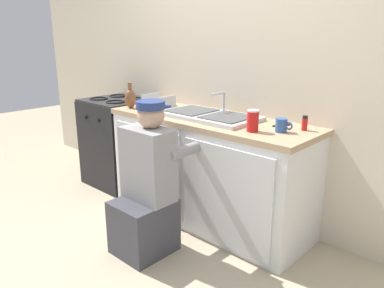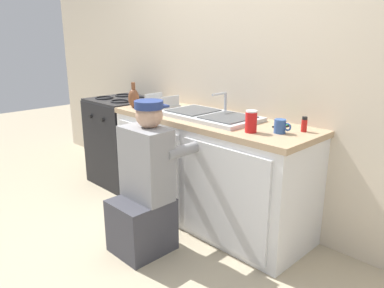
{
  "view_description": "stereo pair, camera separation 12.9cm",
  "coord_description": "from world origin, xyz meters",
  "px_view_note": "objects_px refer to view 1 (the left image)",
  "views": [
    {
      "loc": [
        1.9,
        -1.95,
        1.54
      ],
      "look_at": [
        0.0,
        0.1,
        0.72
      ],
      "focal_mm": 35.0,
      "sensor_mm": 36.0,
      "label": 1
    },
    {
      "loc": [
        2.0,
        -1.86,
        1.54
      ],
      "look_at": [
        0.0,
        0.1,
        0.72
      ],
      "focal_mm": 35.0,
      "sensor_mm": 36.0,
      "label": 2
    }
  ],
  "objects_px": {
    "spice_bottle_red": "(305,123)",
    "cell_phone": "(282,125)",
    "vase_decorative": "(130,98)",
    "dish_rack_tray": "(159,104)",
    "soda_cup_red": "(253,121)",
    "stove_range": "(119,141)",
    "coffee_mug": "(282,125)",
    "sink_double_basin": "(209,115)",
    "plumber_person": "(147,191)"
  },
  "relations": [
    {
      "from": "plumber_person",
      "to": "soda_cup_red",
      "type": "bearing_deg",
      "value": 45.1
    },
    {
      "from": "coffee_mug",
      "to": "soda_cup_red",
      "type": "bearing_deg",
      "value": -141.46
    },
    {
      "from": "plumber_person",
      "to": "spice_bottle_red",
      "type": "height_order",
      "value": "plumber_person"
    },
    {
      "from": "soda_cup_red",
      "to": "cell_phone",
      "type": "bearing_deg",
      "value": 77.98
    },
    {
      "from": "plumber_person",
      "to": "soda_cup_red",
      "type": "xyz_separation_m",
      "value": [
        0.52,
        0.52,
        0.51
      ]
    },
    {
      "from": "soda_cup_red",
      "to": "vase_decorative",
      "type": "distance_m",
      "value": 1.3
    },
    {
      "from": "coffee_mug",
      "to": "spice_bottle_red",
      "type": "xyz_separation_m",
      "value": [
        0.09,
        0.15,
        0.0
      ]
    },
    {
      "from": "stove_range",
      "to": "plumber_person",
      "type": "bearing_deg",
      "value": -28.54
    },
    {
      "from": "stove_range",
      "to": "vase_decorative",
      "type": "distance_m",
      "value": 0.71
    },
    {
      "from": "cell_phone",
      "to": "coffee_mug",
      "type": "bearing_deg",
      "value": -60.83
    },
    {
      "from": "dish_rack_tray",
      "to": "soda_cup_red",
      "type": "distance_m",
      "value": 1.17
    },
    {
      "from": "coffee_mug",
      "to": "dish_rack_tray",
      "type": "bearing_deg",
      "value": 177.42
    },
    {
      "from": "coffee_mug",
      "to": "spice_bottle_red",
      "type": "bearing_deg",
      "value": 58.71
    },
    {
      "from": "plumber_person",
      "to": "coffee_mug",
      "type": "distance_m",
      "value": 1.05
    },
    {
      "from": "dish_rack_tray",
      "to": "spice_bottle_red",
      "type": "relative_size",
      "value": 2.67
    },
    {
      "from": "stove_range",
      "to": "coffee_mug",
      "type": "distance_m",
      "value": 1.96
    },
    {
      "from": "dish_rack_tray",
      "to": "soda_cup_red",
      "type": "relative_size",
      "value": 1.84
    },
    {
      "from": "spice_bottle_red",
      "to": "cell_phone",
      "type": "height_order",
      "value": "spice_bottle_red"
    },
    {
      "from": "dish_rack_tray",
      "to": "spice_bottle_red",
      "type": "distance_m",
      "value": 1.41
    },
    {
      "from": "sink_double_basin",
      "to": "coffee_mug",
      "type": "relative_size",
      "value": 6.35
    },
    {
      "from": "soda_cup_red",
      "to": "spice_bottle_red",
      "type": "bearing_deg",
      "value": 48.11
    },
    {
      "from": "sink_double_basin",
      "to": "coffee_mug",
      "type": "bearing_deg",
      "value": -1.67
    },
    {
      "from": "spice_bottle_red",
      "to": "vase_decorative",
      "type": "bearing_deg",
      "value": -168.76
    },
    {
      "from": "sink_double_basin",
      "to": "dish_rack_tray",
      "type": "height_order",
      "value": "sink_double_basin"
    },
    {
      "from": "sink_double_basin",
      "to": "spice_bottle_red",
      "type": "relative_size",
      "value": 7.62
    },
    {
      "from": "sink_double_basin",
      "to": "cell_phone",
      "type": "relative_size",
      "value": 5.71
    },
    {
      "from": "dish_rack_tray",
      "to": "coffee_mug",
      "type": "xyz_separation_m",
      "value": [
        1.31,
        -0.06,
        0.02
      ]
    },
    {
      "from": "plumber_person",
      "to": "spice_bottle_red",
      "type": "xyz_separation_m",
      "value": [
        0.77,
        0.8,
        0.48
      ]
    },
    {
      "from": "plumber_person",
      "to": "coffee_mug",
      "type": "bearing_deg",
      "value": 43.72
    },
    {
      "from": "coffee_mug",
      "to": "sink_double_basin",
      "type": "bearing_deg",
      "value": 178.33
    },
    {
      "from": "soda_cup_red",
      "to": "vase_decorative",
      "type": "bearing_deg",
      "value": -178.58
    },
    {
      "from": "spice_bottle_red",
      "to": "cell_phone",
      "type": "xyz_separation_m",
      "value": [
        -0.18,
        0.01,
        -0.04
      ]
    },
    {
      "from": "soda_cup_red",
      "to": "plumber_person",
      "type": "bearing_deg",
      "value": -134.9
    },
    {
      "from": "soda_cup_red",
      "to": "cell_phone",
      "type": "relative_size",
      "value": 1.09
    },
    {
      "from": "coffee_mug",
      "to": "soda_cup_red",
      "type": "xyz_separation_m",
      "value": [
        -0.15,
        -0.12,
        0.03
      ]
    },
    {
      "from": "plumber_person",
      "to": "vase_decorative",
      "type": "height_order",
      "value": "vase_decorative"
    },
    {
      "from": "cell_phone",
      "to": "sink_double_basin",
      "type": "bearing_deg",
      "value": -165.68
    },
    {
      "from": "stove_range",
      "to": "sink_double_basin",
      "type": "bearing_deg",
      "value": 0.1
    },
    {
      "from": "coffee_mug",
      "to": "soda_cup_red",
      "type": "height_order",
      "value": "soda_cup_red"
    },
    {
      "from": "plumber_person",
      "to": "cell_phone",
      "type": "bearing_deg",
      "value": 54.3
    },
    {
      "from": "stove_range",
      "to": "cell_phone",
      "type": "xyz_separation_m",
      "value": [
        1.81,
        0.15,
        0.45
      ]
    },
    {
      "from": "soda_cup_red",
      "to": "sink_double_basin",
      "type": "bearing_deg",
      "value": 164.48
    },
    {
      "from": "vase_decorative",
      "to": "cell_phone",
      "type": "distance_m",
      "value": 1.4
    },
    {
      "from": "coffee_mug",
      "to": "vase_decorative",
      "type": "relative_size",
      "value": 0.55
    },
    {
      "from": "stove_range",
      "to": "vase_decorative",
      "type": "xyz_separation_m",
      "value": [
        0.45,
        -0.17,
        0.53
      ]
    },
    {
      "from": "cell_phone",
      "to": "spice_bottle_red",
      "type": "bearing_deg",
      "value": -4.29
    },
    {
      "from": "stove_range",
      "to": "dish_rack_tray",
      "type": "xyz_separation_m",
      "value": [
        0.59,
        0.04,
        0.46
      ]
    },
    {
      "from": "stove_range",
      "to": "cell_phone",
      "type": "distance_m",
      "value": 1.87
    },
    {
      "from": "cell_phone",
      "to": "stove_range",
      "type": "bearing_deg",
      "value": -175.3
    },
    {
      "from": "plumber_person",
      "to": "soda_cup_red",
      "type": "height_order",
      "value": "plumber_person"
    }
  ]
}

